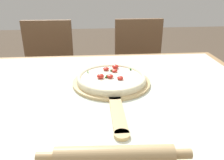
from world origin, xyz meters
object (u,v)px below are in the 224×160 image
object	(u,v)px
pizza_peel	(112,85)
pizza	(111,78)
chair_left	(49,70)
chair_right	(139,68)
rolling_pin	(114,155)

from	to	relation	value
pizza_peel	pizza	xyz separation A→B (m)	(-0.00, 0.03, 0.02)
pizza	chair_left	size ratio (longest dim) A/B	0.35
pizza	chair_right	size ratio (longest dim) A/B	0.35
pizza	chair_left	bearing A→B (deg)	117.86
pizza_peel	chair_right	xyz separation A→B (m)	(0.29, 0.84, -0.25)
pizza_peel	chair_right	size ratio (longest dim) A/B	0.65
pizza_peel	chair_right	world-z (taller)	chair_right
pizza_peel	pizza	distance (m)	0.04
rolling_pin	pizza	bearing A→B (deg)	86.21
rolling_pin	chair_right	size ratio (longest dim) A/B	0.44
chair_right	pizza	bearing A→B (deg)	-109.51
chair_left	chair_right	world-z (taller)	same
chair_right	chair_left	bearing A→B (deg)	-179.67
pizza	chair_left	world-z (taller)	chair_left
pizza_peel	pizza	bearing A→B (deg)	90.09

